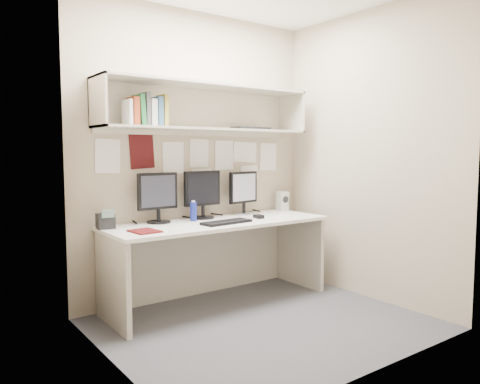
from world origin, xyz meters
TOP-DOWN VIEW (x-y plane):
  - floor at (0.00, 0.00)m, footprint 2.40×2.00m
  - wall_back at (0.00, 1.00)m, footprint 2.40×0.02m
  - wall_front at (0.00, -1.00)m, footprint 2.40×0.02m
  - wall_left at (-1.20, 0.00)m, footprint 0.02×2.00m
  - wall_right at (1.20, 0.00)m, footprint 0.02×2.00m
  - desk at (0.00, 0.65)m, footprint 2.00×0.70m
  - overhead_hutch at (0.00, 0.86)m, footprint 2.00×0.38m
  - pinned_papers at (0.00, 0.99)m, footprint 1.92×0.01m
  - monitor_left at (-0.47, 0.87)m, footprint 0.37×0.20m
  - monitor_center at (-0.02, 0.87)m, footprint 0.37×0.20m
  - monitor_right at (0.44, 0.87)m, footprint 0.35×0.19m
  - keyboard at (-0.02, 0.49)m, footprint 0.47×0.21m
  - mouse at (0.39, 0.57)m, footprint 0.08×0.11m
  - speaker at (0.94, 0.87)m, footprint 0.10×0.11m
  - blue_bottle at (-0.18, 0.78)m, footprint 0.06×0.06m
  - maroon_notebook at (-0.76, 0.51)m, footprint 0.21×0.24m
  - desk_phone at (-0.94, 0.84)m, footprint 0.14×0.13m
  - book_stack at (-0.59, 0.82)m, footprint 0.34×0.17m
  - hutch_tray at (0.50, 0.83)m, footprint 0.40×0.17m

SIDE VIEW (x-z plane):
  - floor at x=0.00m, z-range -0.01..0.01m
  - desk at x=0.00m, z-range 0.00..0.73m
  - maroon_notebook at x=-0.76m, z-range 0.73..0.74m
  - keyboard at x=-0.02m, z-range 0.73..0.75m
  - mouse at x=0.39m, z-range 0.73..0.76m
  - desk_phone at x=-0.94m, z-range 0.71..0.87m
  - blue_bottle at x=-0.18m, z-range 0.73..0.91m
  - speaker at x=0.94m, z-range 0.73..0.93m
  - monitor_right at x=0.44m, z-range 0.75..1.16m
  - monitor_left at x=-0.47m, z-range 0.75..1.18m
  - monitor_center at x=-0.02m, z-range 0.75..1.18m
  - pinned_papers at x=0.00m, z-range 1.01..1.49m
  - wall_back at x=0.00m, z-range 0.00..2.60m
  - wall_front at x=0.00m, z-range 0.00..2.60m
  - wall_left at x=-1.20m, z-range 0.00..2.60m
  - wall_right at x=1.20m, z-range 0.00..2.60m
  - hutch_tray at x=0.50m, z-range 1.54..1.57m
  - book_stack at x=-0.59m, z-range 1.52..1.80m
  - overhead_hutch at x=0.00m, z-range 1.52..1.92m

